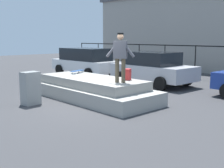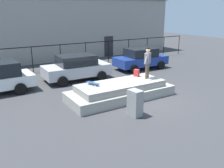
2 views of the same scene
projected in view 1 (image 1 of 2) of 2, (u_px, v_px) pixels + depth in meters
name	position (u px, v px, depth m)	size (l,w,h in m)	color
ground_plane	(94.00, 104.00, 10.39)	(60.00, 60.00, 0.00)	#38383A
concrete_ledge	(91.00, 89.00, 11.21)	(5.64, 2.22, 0.84)	#9E9B93
skateboarder	(120.00, 54.00, 9.72)	(0.89, 0.61, 1.68)	brown
skateboard	(77.00, 71.00, 12.41)	(0.44, 0.80, 0.12)	#264C8C
backpack	(128.00, 74.00, 10.44)	(0.28, 0.20, 0.40)	red
car_white_hatchback_near	(85.00, 61.00, 18.22)	(4.82, 2.24, 1.71)	white
car_silver_sedan_mid	(153.00, 68.00, 14.52)	(4.33, 2.32, 1.66)	#B7B7BC
utility_box	(30.00, 88.00, 10.22)	(0.44, 0.60, 1.17)	gray
fence_row	(213.00, 56.00, 15.91)	(24.06, 0.06, 1.94)	black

